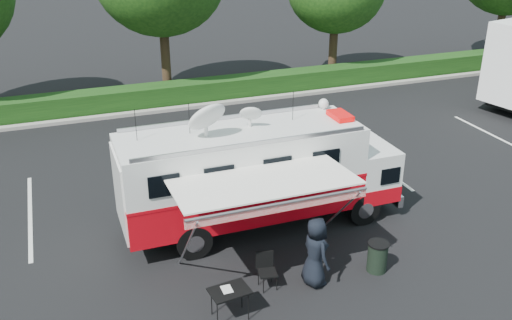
# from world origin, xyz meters

# --- Properties ---
(ground_plane) EXTENTS (120.00, 120.00, 0.00)m
(ground_plane) POSITION_xyz_m (0.00, 0.00, 0.00)
(ground_plane) COLOR black
(ground_plane) RESTS_ON ground
(stall_lines) EXTENTS (24.12, 5.50, 0.01)m
(stall_lines) POSITION_xyz_m (-0.50, 3.00, 0.00)
(stall_lines) COLOR silver
(stall_lines) RESTS_ON ground_plane
(command_truck) EXTENTS (8.18, 2.25, 3.93)m
(command_truck) POSITION_xyz_m (-0.07, -0.00, 1.68)
(command_truck) COLOR black
(command_truck) RESTS_ON ground_plane
(awning) EXTENTS (4.47, 2.33, 2.70)m
(awning) POSITION_xyz_m (-0.80, -2.34, 2.52)
(awning) COLOR white
(awning) RESTS_ON ground_plane
(person) EXTENTS (0.72, 0.99, 1.86)m
(person) POSITION_xyz_m (0.21, -3.15, 0.00)
(person) COLOR black
(person) RESTS_ON ground_plane
(folding_table) EXTENTS (0.97, 0.74, 0.77)m
(folding_table) POSITION_xyz_m (-2.18, -3.65, 0.72)
(folding_table) COLOR black
(folding_table) RESTS_ON ground_plane
(folding_chair) EXTENTS (0.51, 0.53, 0.94)m
(folding_chair) POSITION_xyz_m (-0.96, -2.80, 0.55)
(folding_chair) COLOR black
(folding_chair) RESTS_ON ground_plane
(trash_bin) EXTENTS (0.55, 0.55, 0.83)m
(trash_bin) POSITION_xyz_m (1.98, -3.21, 0.42)
(trash_bin) COLOR black
(trash_bin) RESTS_ON ground_plane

